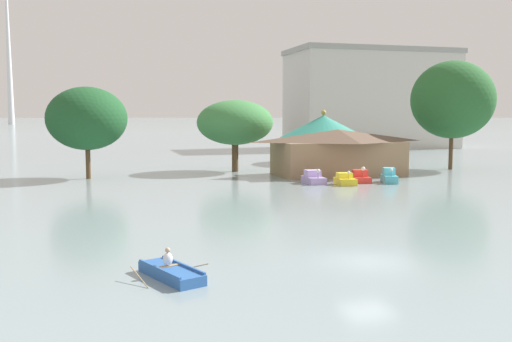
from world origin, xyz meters
TOP-DOWN VIEW (x-y plane):
  - ground_plane at (0.00, 0.00)m, footprint 2000.00×2000.00m
  - rowboat_with_rower at (-9.31, -0.30)m, footprint 3.27×3.94m
  - pedal_boat_lavender at (8.65, 29.02)m, footprint 1.70×2.98m
  - pedal_boat_yellow at (11.22, 27.15)m, footprint 1.95×2.69m
  - pedal_boat_red at (13.57, 28.58)m, footprint 2.18×2.79m
  - pedal_boat_cyan at (16.24, 27.53)m, footprint 2.10×3.02m
  - boathouse at (14.28, 35.86)m, footprint 15.03×8.41m
  - green_roof_pavilion at (18.47, 50.41)m, footprint 12.23×12.23m
  - shoreline_tree_tall_left at (-13.06, 39.34)m, footprint 8.46×8.46m
  - shoreline_tree_mid at (3.87, 42.56)m, footprint 9.12×9.12m
  - shoreline_tree_right at (30.44, 37.89)m, footprint 10.17×10.17m
  - background_building_block at (42.05, 82.53)m, footprint 33.30×16.18m
  - distant_broadcast_tower at (-64.71, 379.65)m, footprint 5.70×5.70m

SIDE VIEW (x-z plane):
  - ground_plane at x=0.00m, z-range 0.00..0.00m
  - rowboat_with_rower at x=-9.31m, z-range -0.39..0.90m
  - pedal_boat_yellow at x=11.22m, z-range -0.27..1.21m
  - pedal_boat_red at x=13.57m, z-range -0.34..1.35m
  - pedal_boat_lavender at x=8.65m, z-range -0.26..1.31m
  - pedal_boat_cyan at x=16.24m, z-range -0.19..1.37m
  - boathouse at x=14.28m, z-range 0.11..5.28m
  - green_roof_pavilion at x=18.47m, z-range 0.06..7.49m
  - shoreline_tree_mid at x=3.87m, z-range 1.59..10.15m
  - shoreline_tree_tall_left at x=-13.06m, z-range 1.53..11.32m
  - shoreline_tree_right at x=30.44m, z-range 1.93..15.39m
  - background_building_block at x=42.05m, z-range 0.02..19.83m
  - distant_broadcast_tower at x=-64.71m, z-range -16.63..161.04m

